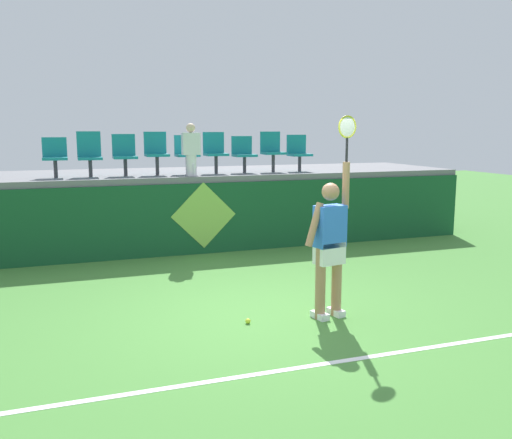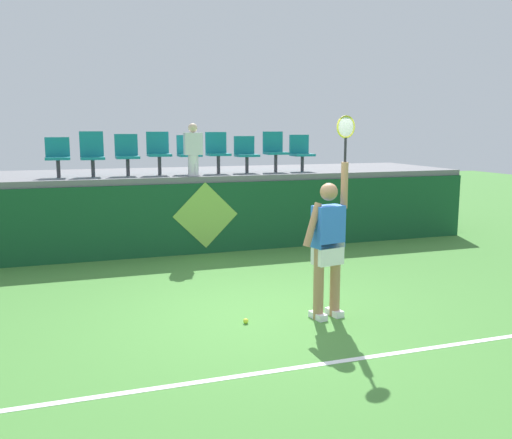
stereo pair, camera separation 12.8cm
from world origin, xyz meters
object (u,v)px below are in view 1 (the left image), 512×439
Objects in this scene: stadium_chair_3 at (156,151)px; tennis_ball at (248,321)px; stadium_chair_0 at (55,155)px; stadium_chair_1 at (90,153)px; stadium_chair_2 at (125,153)px; stadium_chair_6 at (243,152)px; tennis_player at (330,242)px; spectator_0 at (191,149)px; water_bottle at (194,170)px; stadium_chair_5 at (215,151)px; stadium_chair_4 at (186,152)px; stadium_chair_7 at (272,149)px; stadium_chair_8 at (298,151)px.

tennis_ball is at bearing -86.29° from stadium_chair_3.
stadium_chair_1 is at bearing 1.17° from stadium_chair_0.
stadium_chair_3 reaches higher than stadium_chair_0.
stadium_chair_2 reaches higher than stadium_chair_6.
stadium_chair_3 is (1.88, 0.01, 0.05)m from stadium_chair_0.
stadium_chair_3 is (-0.31, 4.75, 1.92)m from tennis_ball.
tennis_player reaches higher than stadium_chair_6.
spectator_0 is (-0.76, 4.42, 1.02)m from tennis_player.
water_bottle is at bearing -39.78° from stadium_chair_3.
stadium_chair_1 is 1.02× the size of stadium_chair_5.
stadium_chair_1 reaches higher than stadium_chair_4.
stadium_chair_7 is at bearing 12.97° from spectator_0.
tennis_player is 5.59m from stadium_chair_1.
spectator_0 is (-2.44, -0.42, 0.09)m from stadium_chair_8.
tennis_player is 5.31m from stadium_chair_2.
stadium_chair_6 is at bearing -179.50° from stadium_chair_7.
stadium_chair_4 is (0.60, -0.01, -0.03)m from stadium_chair_3.
tennis_player is 2.98× the size of stadium_chair_1.
stadium_chair_2 reaches higher than stadium_chair_8.
water_bottle is at bearing -86.29° from stadium_chair_4.
tennis_ball is 0.09× the size of stadium_chair_0.
stadium_chair_0 is 0.74× the size of spectator_0.
stadium_chair_5 is at bearing 179.99° from stadium_chair_7.
stadium_chair_3 is at bearing 93.71° from tennis_ball.
water_bottle is at bearing -22.99° from stadium_chair_2.
stadium_chair_5 is at bearing 179.46° from stadium_chair_6.
stadium_chair_8 reaches higher than water_bottle.
stadium_chair_2 is (-1.25, 0.53, 0.32)m from water_bottle.
stadium_chair_8 is at bearing 12.35° from water_bottle.
tennis_player is 4.60m from spectator_0.
spectator_0 reaches higher than stadium_chair_2.
tennis_ball is at bearing -114.17° from stadium_chair_7.
stadium_chair_4 is (-0.03, 0.52, 0.32)m from water_bottle.
tennis_player is 4.94m from stadium_chair_6.
tennis_player reaches higher than stadium_chair_0.
stadium_chair_6 is (3.68, 0.00, 0.00)m from stadium_chair_0.
tennis_player is at bearing -61.63° from stadium_chair_1.
stadium_chair_8 is at bearing -0.03° from stadium_chair_2.
stadium_chair_3 is 0.84× the size of spectator_0.
stadium_chair_5 reaches higher than water_bottle.
stadium_chair_8 is (0.61, -0.00, -0.05)m from stadium_chair_7.
stadium_chair_3 is (0.61, 0.00, 0.03)m from stadium_chair_2.
stadium_chair_0 reaches higher than water_bottle.
stadium_chair_3 reaches higher than stadium_chair_8.
water_bottle is 0.23× the size of spectator_0.
stadium_chair_8 is at bearing 0.05° from stadium_chair_0.
stadium_chair_0 is at bearing -179.92° from stadium_chair_7.
stadium_chair_7 is at bearing 0.17° from stadium_chair_4.
stadium_chair_7 is 1.88m from spectator_0.
stadium_chair_0 is 4.31m from stadium_chair_7.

